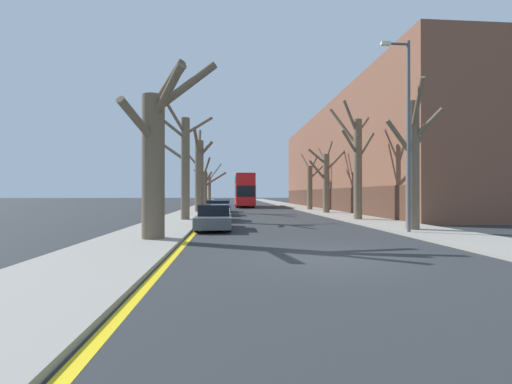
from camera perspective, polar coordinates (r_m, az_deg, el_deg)
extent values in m
plane|color=#2B2D30|center=(10.54, 12.24, -10.65)|extent=(300.00, 300.00, 0.00)
cube|color=gray|center=(60.07, -7.91, -2.04)|extent=(3.49, 120.00, 0.12)
cube|color=gray|center=(60.72, 4.63, -2.02)|extent=(3.49, 120.00, 0.12)
cube|color=brown|center=(45.33, 16.75, 5.10)|extent=(10.00, 45.35, 12.30)
cube|color=#492D21|center=(43.58, 10.59, -1.16)|extent=(0.12, 44.44, 2.46)
cube|color=yellow|center=(59.99, -6.07, -2.10)|extent=(0.24, 120.00, 0.01)
cylinder|color=brown|center=(14.27, -16.75, 3.79)|extent=(0.89, 0.89, 5.82)
cylinder|color=brown|center=(13.99, -14.66, 15.53)|extent=(1.66, 1.68, 1.97)
cylinder|color=brown|center=(14.73, -11.83, 16.68)|extent=(2.65, 0.45, 2.22)
cylinder|color=brown|center=(13.72, -19.10, 11.10)|extent=(1.09, 2.06, 1.40)
cylinder|color=brown|center=(14.84, -14.47, 16.93)|extent=(1.42, 0.44, 2.12)
cylinder|color=brown|center=(15.76, -14.24, 16.84)|extent=(1.31, 2.23, 2.63)
cylinder|color=brown|center=(24.28, -11.69, 3.70)|extent=(0.60, 0.60, 7.17)
cylinder|color=brown|center=(25.37, -9.48, 10.86)|extent=(1.96, 1.76, 1.66)
cylinder|color=brown|center=(24.20, -13.32, 12.05)|extent=(1.46, 1.60, 2.23)
cylinder|color=brown|center=(24.98, -13.66, 6.56)|extent=(2.03, 1.15, 1.45)
cylinder|color=brown|center=(24.71, -14.65, 11.04)|extent=(2.64, 0.59, 2.13)
cylinder|color=brown|center=(34.82, -9.44, 2.55)|extent=(0.86, 0.86, 7.24)
cylinder|color=brown|center=(33.82, -9.84, 8.22)|extent=(0.55, 2.91, 2.49)
cylinder|color=brown|center=(34.63, -8.40, 7.03)|extent=(1.64, 1.12, 1.65)
cylinder|color=brown|center=(35.40, -9.43, 5.05)|extent=(0.38, 1.22, 1.88)
cylinder|color=brown|center=(35.85, -9.38, 8.92)|extent=(0.34, 1.46, 1.81)
cylinder|color=brown|center=(44.61, -8.60, 0.32)|extent=(0.73, 0.73, 4.74)
cylinder|color=brown|center=(45.36, -9.93, 4.58)|extent=(2.46, 1.30, 2.81)
cylinder|color=brown|center=(43.52, -8.18, 4.30)|extent=(1.10, 2.63, 2.03)
cylinder|color=brown|center=(44.52, -8.01, 2.27)|extent=(1.20, 0.50, 1.83)
cylinder|color=brown|center=(45.31, -6.81, 2.15)|extent=(2.96, 1.76, 2.03)
cylinder|color=brown|center=(55.16, -7.76, 0.13)|extent=(0.46, 0.46, 4.60)
cylinder|color=brown|center=(55.14, -9.05, 2.28)|extent=(2.61, 0.50, 2.85)
cylinder|color=brown|center=(56.66, -8.04, 2.51)|extent=(0.91, 2.96, 2.52)
cylinder|color=brown|center=(54.58, -6.80, 3.36)|extent=(2.09, 1.49, 2.55)
cylinder|color=brown|center=(18.90, 24.63, 3.87)|extent=(0.65, 0.65, 6.52)
cylinder|color=brown|center=(18.91, 26.64, 10.01)|extent=(1.17, 1.34, 1.47)
cylinder|color=brown|center=(18.68, 22.87, 8.25)|extent=(1.55, 0.36, 1.87)
cylinder|color=brown|center=(18.52, 25.30, 12.90)|extent=(0.68, 1.87, 2.31)
cylinder|color=brown|center=(19.43, 25.52, 7.88)|extent=(1.16, 0.65, 1.66)
cylinder|color=brown|center=(25.10, 16.60, 3.53)|extent=(0.58, 0.58, 7.12)
cylinder|color=brown|center=(25.27, 15.55, 11.77)|extent=(1.31, 0.55, 2.46)
cylinder|color=brown|center=(25.82, 17.80, 7.27)|extent=(1.63, 0.89, 2.10)
cylinder|color=brown|center=(26.33, 17.40, 10.57)|extent=(1.49, 1.49, 1.49)
cylinder|color=brown|center=(25.76, 14.44, 10.39)|extent=(1.84, 1.42, 2.95)
cylinder|color=brown|center=(24.87, 15.43, 7.91)|extent=(1.46, 0.68, 1.82)
cylinder|color=brown|center=(33.02, 11.61, 1.32)|extent=(0.61, 0.61, 5.64)
cylinder|color=brown|center=(34.08, 10.94, 5.87)|extent=(0.50, 2.07, 1.89)
cylinder|color=brown|center=(33.13, 10.20, 5.81)|extent=(1.77, 0.54, 1.57)
cylinder|color=brown|center=(34.07, 13.12, 5.11)|extent=(2.45, 1.50, 2.25)
cylinder|color=brown|center=(32.91, 10.28, 3.49)|extent=(1.74, 0.31, 2.04)
cylinder|color=brown|center=(33.78, 12.06, 6.74)|extent=(1.08, 1.13, 1.99)
cylinder|color=brown|center=(39.56, 8.95, 0.64)|extent=(0.59, 0.59, 5.08)
cylinder|color=brown|center=(40.33, 10.60, 3.82)|extent=(2.74, 0.97, 2.48)
cylinder|color=brown|center=(39.55, 9.57, 4.70)|extent=(1.02, 0.78, 1.72)
cylinder|color=brown|center=(40.49, 8.25, 4.96)|extent=(0.85, 1.92, 2.08)
cube|color=red|center=(49.47, -1.99, -0.53)|extent=(2.56, 11.06, 2.68)
cube|color=red|center=(49.50, -1.99, 1.87)|extent=(2.51, 10.84, 1.46)
cube|color=#B11515|center=(49.54, -1.99, 2.78)|extent=(2.51, 10.84, 0.12)
cube|color=black|center=(49.47, -1.99, 0.08)|extent=(2.59, 9.73, 1.40)
cube|color=black|center=(49.50, -1.99, 1.95)|extent=(2.59, 9.73, 1.11)
cube|color=black|center=(43.96, -1.68, 0.13)|extent=(2.30, 0.06, 1.46)
cylinder|color=black|center=(46.13, -3.19, -2.01)|extent=(0.30, 1.02, 1.02)
cylinder|color=black|center=(46.24, -0.44, -2.01)|extent=(0.30, 1.02, 1.02)
cylinder|color=black|center=(52.54, -3.34, -1.80)|extent=(0.30, 1.02, 1.02)
cylinder|color=black|center=(52.63, -0.92, -1.80)|extent=(0.30, 1.02, 1.02)
cube|color=#4C5156|center=(18.35, -6.98, -4.76)|extent=(1.81, 4.47, 0.57)
cube|color=black|center=(18.58, -6.94, -2.95)|extent=(1.60, 2.32, 0.57)
cylinder|color=black|center=(17.08, -9.86, -5.55)|extent=(0.20, 0.66, 0.66)
cylinder|color=black|center=(17.01, -4.48, -5.57)|extent=(0.20, 0.66, 0.66)
cylinder|color=black|center=(19.74, -9.12, -4.84)|extent=(0.20, 0.66, 0.66)
cylinder|color=black|center=(19.68, -4.48, -4.86)|extent=(0.20, 0.66, 0.66)
cube|color=silver|center=(24.12, -6.37, -3.64)|extent=(1.71, 4.13, 0.61)
cube|color=black|center=(24.34, -6.35, -2.12)|extent=(1.50, 2.15, 0.65)
cylinder|color=black|center=(22.93, -8.33, -4.18)|extent=(0.20, 0.68, 0.68)
cylinder|color=black|center=(22.88, -4.61, -4.19)|extent=(0.20, 0.68, 0.68)
cylinder|color=black|center=(25.40, -7.95, -3.80)|extent=(0.20, 0.68, 0.68)
cylinder|color=black|center=(25.35, -4.59, -3.81)|extent=(0.20, 0.68, 0.68)
cube|color=navy|center=(30.18, -5.98, -2.91)|extent=(1.76, 4.28, 0.67)
cube|color=black|center=(30.42, -5.97, -1.78)|extent=(1.55, 2.22, 0.52)
cylinder|color=black|center=(28.94, -7.58, -3.38)|extent=(0.20, 0.67, 0.67)
cylinder|color=black|center=(28.90, -4.52, -3.38)|extent=(0.20, 0.67, 0.67)
cylinder|color=black|center=(31.50, -7.32, -3.12)|extent=(0.20, 0.67, 0.67)
cylinder|color=black|center=(31.46, -4.51, -3.13)|extent=(0.20, 0.67, 0.67)
cube|color=navy|center=(36.04, -5.73, -2.55)|extent=(1.84, 4.28, 0.59)
cube|color=black|center=(36.28, -5.72, -1.61)|extent=(1.62, 2.23, 0.59)
cylinder|color=black|center=(34.79, -7.12, -2.90)|extent=(0.20, 0.63, 0.63)
cylinder|color=black|center=(34.75, -4.44, -2.90)|extent=(0.20, 0.63, 0.63)
cylinder|color=black|center=(37.35, -6.93, -2.72)|extent=(0.20, 0.63, 0.63)
cylinder|color=black|center=(37.32, -4.44, -2.72)|extent=(0.20, 0.63, 0.63)
cylinder|color=#4C4F54|center=(17.68, 24.09, 8.28)|extent=(0.16, 0.16, 9.05)
cylinder|color=#4C4F54|center=(18.59, 22.45, 21.86)|extent=(1.10, 0.11, 0.11)
cube|color=beige|center=(18.37, 20.80, 22.14)|extent=(0.44, 0.20, 0.16)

